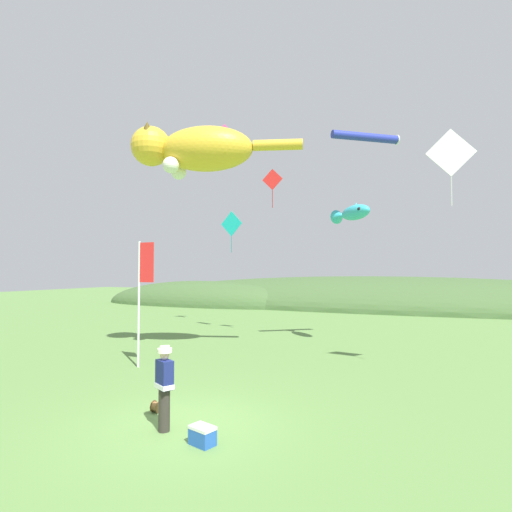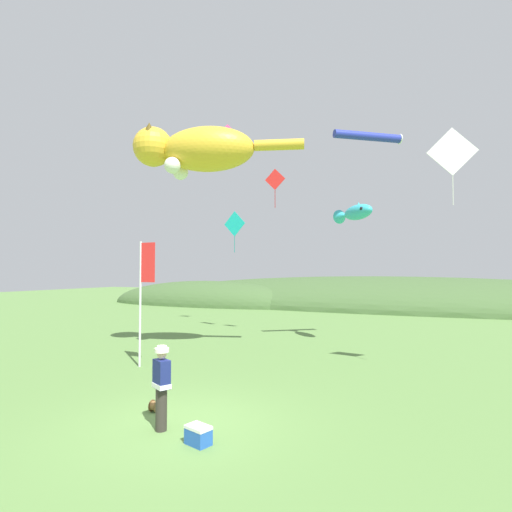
{
  "view_description": "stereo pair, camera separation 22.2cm",
  "coord_description": "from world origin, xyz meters",
  "px_view_note": "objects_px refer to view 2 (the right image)",
  "views": [
    {
      "loc": [
        4.93,
        -7.44,
        3.35
      ],
      "look_at": [
        0.0,
        4.0,
        3.84
      ],
      "focal_mm": 28.0,
      "sensor_mm": 36.0,
      "label": 1
    },
    {
      "loc": [
        5.14,
        -7.35,
        3.35
      ],
      "look_at": [
        0.0,
        4.0,
        3.84
      ],
      "focal_mm": 28.0,
      "sensor_mm": 36.0,
      "label": 2
    }
  ],
  "objects_px": {
    "kite_diamond_red": "(275,180)",
    "kite_diamond_pink": "(228,133)",
    "kite_tube_streamer": "(369,136)",
    "kite_giant_cat": "(196,150)",
    "kite_diamond_teal": "(235,224)",
    "picnic_cooler": "(198,435)",
    "kite_diamond_white": "(452,152)",
    "festival_attendant": "(161,385)",
    "festival_banner_pole": "(144,284)",
    "kite_spool": "(155,406)",
    "kite_fish_windsock": "(354,213)"
  },
  "relations": [
    {
      "from": "kite_diamond_white",
      "to": "festival_banner_pole",
      "type": "bearing_deg",
      "value": -168.15
    },
    {
      "from": "kite_tube_streamer",
      "to": "kite_diamond_red",
      "type": "bearing_deg",
      "value": 169.36
    },
    {
      "from": "kite_diamond_white",
      "to": "kite_diamond_pink",
      "type": "bearing_deg",
      "value": 148.87
    },
    {
      "from": "picnic_cooler",
      "to": "kite_diamond_teal",
      "type": "relative_size",
      "value": 0.24
    },
    {
      "from": "kite_diamond_red",
      "to": "kite_diamond_pink",
      "type": "height_order",
      "value": "kite_diamond_pink"
    },
    {
      "from": "kite_spool",
      "to": "kite_diamond_pink",
      "type": "xyz_separation_m",
      "value": [
        -4.79,
        12.44,
        11.28
      ]
    },
    {
      "from": "kite_diamond_pink",
      "to": "kite_tube_streamer",
      "type": "bearing_deg",
      "value": -17.4
    },
    {
      "from": "kite_diamond_teal",
      "to": "kite_diamond_red",
      "type": "bearing_deg",
      "value": -23.54
    },
    {
      "from": "kite_giant_cat",
      "to": "kite_diamond_red",
      "type": "bearing_deg",
      "value": 74.69
    },
    {
      "from": "festival_banner_pole",
      "to": "kite_diamond_white",
      "type": "bearing_deg",
      "value": 11.85
    },
    {
      "from": "kite_tube_streamer",
      "to": "kite_diamond_red",
      "type": "distance_m",
      "value": 4.98
    },
    {
      "from": "kite_tube_streamer",
      "to": "kite_fish_windsock",
      "type": "bearing_deg",
      "value": 144.61
    },
    {
      "from": "picnic_cooler",
      "to": "kite_tube_streamer",
      "type": "bearing_deg",
      "value": 81.32
    },
    {
      "from": "kite_diamond_teal",
      "to": "kite_spool",
      "type": "bearing_deg",
      "value": -71.17
    },
    {
      "from": "kite_tube_streamer",
      "to": "kite_diamond_red",
      "type": "relative_size",
      "value": 1.38
    },
    {
      "from": "kite_spool",
      "to": "kite_tube_streamer",
      "type": "height_order",
      "value": "kite_tube_streamer"
    },
    {
      "from": "kite_spool",
      "to": "kite_fish_windsock",
      "type": "distance_m",
      "value": 12.22
    },
    {
      "from": "festival_attendant",
      "to": "festival_banner_pole",
      "type": "relative_size",
      "value": 0.4
    },
    {
      "from": "picnic_cooler",
      "to": "festival_banner_pole",
      "type": "bearing_deg",
      "value": 138.82
    },
    {
      "from": "kite_spool",
      "to": "festival_banner_pole",
      "type": "bearing_deg",
      "value": 133.46
    },
    {
      "from": "picnic_cooler",
      "to": "kite_giant_cat",
      "type": "bearing_deg",
      "value": 123.47
    },
    {
      "from": "kite_tube_streamer",
      "to": "kite_diamond_teal",
      "type": "height_order",
      "value": "kite_tube_streamer"
    },
    {
      "from": "kite_diamond_red",
      "to": "kite_diamond_white",
      "type": "distance_m",
      "value": 9.44
    },
    {
      "from": "kite_fish_windsock",
      "to": "kite_diamond_pink",
      "type": "xyz_separation_m",
      "value": [
        -7.65,
        2.1,
        5.42
      ]
    },
    {
      "from": "picnic_cooler",
      "to": "festival_banner_pole",
      "type": "xyz_separation_m",
      "value": [
        -5.18,
        4.53,
        2.72
      ]
    },
    {
      "from": "kite_giant_cat",
      "to": "kite_diamond_white",
      "type": "bearing_deg",
      "value": -0.76
    },
    {
      "from": "picnic_cooler",
      "to": "festival_attendant",
      "type": "bearing_deg",
      "value": 166.82
    },
    {
      "from": "kite_diamond_red",
      "to": "kite_diamond_teal",
      "type": "height_order",
      "value": "kite_diamond_red"
    },
    {
      "from": "festival_attendant",
      "to": "kite_diamond_teal",
      "type": "xyz_separation_m",
      "value": [
        -4.93,
        12.84,
        5.06
      ]
    },
    {
      "from": "kite_giant_cat",
      "to": "kite_diamond_pink",
      "type": "bearing_deg",
      "value": 108.45
    },
    {
      "from": "picnic_cooler",
      "to": "kite_tube_streamer",
      "type": "relative_size",
      "value": 0.21
    },
    {
      "from": "kite_giant_cat",
      "to": "kite_tube_streamer",
      "type": "bearing_deg",
      "value": 34.35
    },
    {
      "from": "kite_tube_streamer",
      "to": "kite_diamond_white",
      "type": "height_order",
      "value": "kite_tube_streamer"
    },
    {
      "from": "picnic_cooler",
      "to": "kite_fish_windsock",
      "type": "height_order",
      "value": "kite_fish_windsock"
    },
    {
      "from": "festival_banner_pole",
      "to": "festival_attendant",
      "type": "bearing_deg",
      "value": -46.24
    },
    {
      "from": "kite_tube_streamer",
      "to": "kite_giant_cat",
      "type": "bearing_deg",
      "value": -145.65
    },
    {
      "from": "festival_banner_pole",
      "to": "kite_diamond_red",
      "type": "bearing_deg",
      "value": 73.83
    },
    {
      "from": "picnic_cooler",
      "to": "kite_diamond_white",
      "type": "height_order",
      "value": "kite_diamond_white"
    },
    {
      "from": "kite_diamond_red",
      "to": "kite_diamond_white",
      "type": "relative_size",
      "value": 0.84
    },
    {
      "from": "kite_giant_cat",
      "to": "kite_tube_streamer",
      "type": "xyz_separation_m",
      "value": [
        6.12,
        4.18,
        0.99
      ]
    },
    {
      "from": "festival_attendant",
      "to": "kite_tube_streamer",
      "type": "distance_m",
      "value": 13.77
    },
    {
      "from": "kite_fish_windsock",
      "to": "kite_diamond_teal",
      "type": "distance_m",
      "value": 7.14
    },
    {
      "from": "kite_giant_cat",
      "to": "kite_diamond_red",
      "type": "distance_m",
      "value": 5.27
    },
    {
      "from": "kite_diamond_pink",
      "to": "kite_spool",
      "type": "bearing_deg",
      "value": -68.93
    },
    {
      "from": "kite_giant_cat",
      "to": "kite_diamond_teal",
      "type": "height_order",
      "value": "kite_giant_cat"
    },
    {
      "from": "festival_attendant",
      "to": "kite_diamond_teal",
      "type": "relative_size",
      "value": 0.76
    },
    {
      "from": "festival_attendant",
      "to": "kite_diamond_pink",
      "type": "bearing_deg",
      "value": 113.0
    },
    {
      "from": "kite_spool",
      "to": "kite_diamond_pink",
      "type": "distance_m",
      "value": 17.46
    },
    {
      "from": "festival_attendant",
      "to": "kite_spool",
      "type": "bearing_deg",
      "value": 134.93
    },
    {
      "from": "kite_spool",
      "to": "kite_diamond_teal",
      "type": "distance_m",
      "value": 13.96
    }
  ]
}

